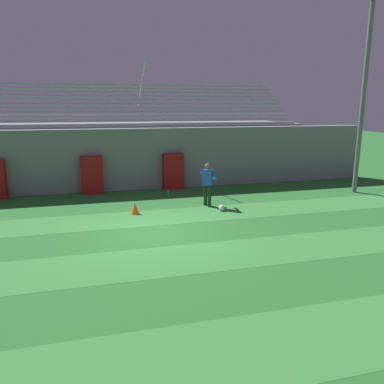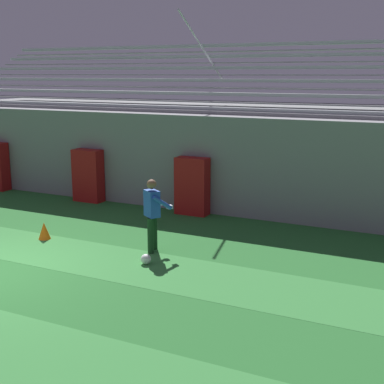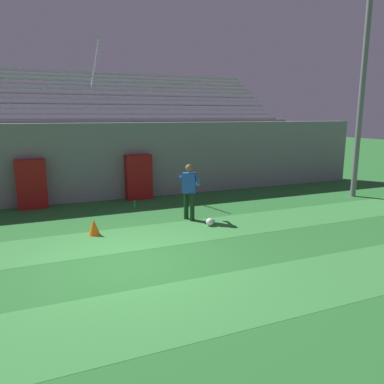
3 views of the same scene
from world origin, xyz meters
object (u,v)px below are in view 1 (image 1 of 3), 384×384
Objects in this scene: padding_pillar_gate_right at (173,172)px; goalkeeper at (208,182)px; soccer_ball at (222,208)px; floodlight_pole at (366,67)px; water_bottle at (168,193)px; padding_pillar_gate_left at (92,175)px; traffic_cone at (135,208)px.

padding_pillar_gate_right is 0.99× the size of goalkeeper.
floodlight_pole is at bearing 11.79° from soccer_ball.
floodlight_pole is 9.90m from water_bottle.
padding_pillar_gate_right is 3.40m from goalkeeper.
water_bottle is (3.15, -1.25, -0.70)m from padding_pillar_gate_left.
water_bottle is (-1.43, 2.91, 0.01)m from soccer_ball.
padding_pillar_gate_right is at bearing 160.54° from floodlight_pole.
goalkeeper reaches higher than traffic_cone.
padding_pillar_gate_left is at bearing 137.76° from soccer_ball.
goalkeeper reaches higher than water_bottle.
water_bottle is at bearing -21.67° from padding_pillar_gate_left.
soccer_ball is 0.52× the size of traffic_cone.
goalkeeper reaches higher than padding_pillar_gate_left.
soccer_ball is 3.17m from traffic_cone.
traffic_cone reaches higher than soccer_ball.
padding_pillar_gate_left is at bearing 142.09° from goalkeeper.
floodlight_pole is (11.39, -2.74, 4.58)m from padding_pillar_gate_left.
padding_pillar_gate_left is 1.00× the size of padding_pillar_gate_right.
water_bottle is at bearing 55.37° from traffic_cone.
goalkeeper is (0.64, -3.34, 0.13)m from padding_pillar_gate_right.
goalkeeper is at bearing -37.91° from padding_pillar_gate_left.
goalkeeper reaches higher than padding_pillar_gate_right.
soccer_ball is (0.29, -0.82, -0.84)m from goalkeeper.
water_bottle is at bearing 118.53° from goalkeeper.
padding_pillar_gate_right is 4.38m from traffic_cone.
padding_pillar_gate_right is at bearing 68.47° from water_bottle.
goalkeeper is at bearing 7.86° from traffic_cone.
padding_pillar_gate_right is at bearing 102.63° from soccer_ball.
traffic_cone is at bearing -172.14° from goalkeeper.
soccer_ball is at bearing -77.37° from padding_pillar_gate_right.
goalkeeper is at bearing -175.15° from floodlight_pole.
floodlight_pole is at bearing -13.51° from padding_pillar_gate_left.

